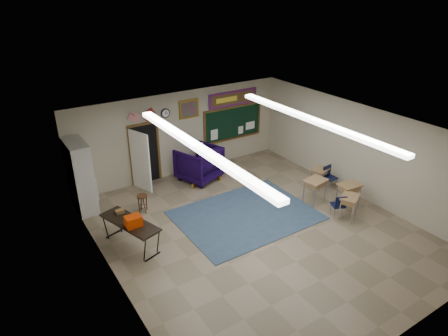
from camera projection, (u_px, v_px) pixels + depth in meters
floor at (256, 230)px, 11.29m from camera, size 9.00×9.00×0.00m
back_wall at (181, 134)px, 14.06m from camera, size 8.00×0.04×3.00m
front_wall at (409, 280)px, 7.23m from camera, size 8.00×0.04×3.00m
left_wall at (112, 230)px, 8.68m from camera, size 0.04×9.00×3.00m
right_wall at (359, 151)px, 12.61m from camera, size 0.04×9.00×3.00m
ceiling at (261, 130)px, 10.00m from camera, size 8.00×9.00×0.04m
area_rug at (246, 215)px, 11.99m from camera, size 4.00×3.00×0.02m
fluorescent_strips at (260, 133)px, 10.03m from camera, size 3.86×6.00×0.10m
doorway at (144, 156)px, 13.40m from camera, size 1.10×0.89×2.16m
chalkboard at (233, 124)px, 15.12m from camera, size 2.55×0.14×1.30m
bulletin_board at (233, 98)px, 14.70m from camera, size 2.10×0.05×0.55m
framed_art_print at (189, 109)px, 13.84m from camera, size 0.75×0.05×0.65m
wall_clock at (165, 113)px, 13.40m from camera, size 0.32×0.05×0.32m
wall_flags at (142, 114)px, 12.90m from camera, size 1.16×0.06×0.70m
storage_cabinet at (81, 176)px, 11.91m from camera, size 0.59×1.25×2.20m
wingback_armchair at (199, 163)px, 13.93m from camera, size 1.66×1.68×1.20m
student_chair_reading at (190, 171)px, 13.77m from camera, size 0.58×0.58×0.84m
student_chair_desk_a at (338, 206)px, 11.77m from camera, size 0.51×0.51×0.77m
student_chair_desk_b at (330, 178)px, 13.31m from camera, size 0.44×0.44×0.82m
student_desk_front_left at (315, 190)px, 12.46m from camera, size 0.77×0.63×0.82m
student_desk_front_right at (320, 177)px, 13.44m from camera, size 0.68×0.58×0.70m
student_desk_back_left at (349, 206)px, 11.68m from camera, size 0.76×0.70×0.74m
student_desk_back_right at (348, 194)px, 12.26m from camera, size 0.71×0.57×0.79m
folding_table at (131, 233)px, 10.47m from camera, size 1.13×1.91×1.03m
wooden_stool at (143, 203)px, 12.07m from camera, size 0.32×0.32×0.57m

